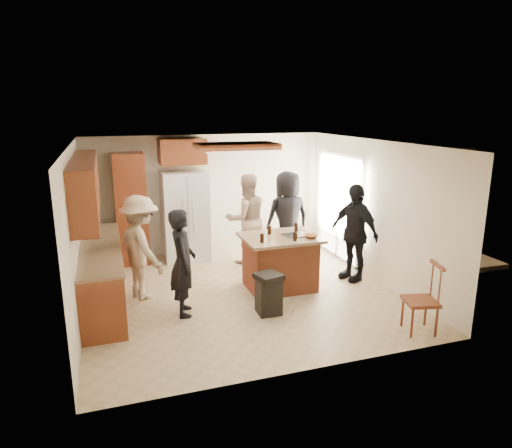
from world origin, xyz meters
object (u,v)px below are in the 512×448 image
object	(u,v)px
refrigerator	(185,216)
person_behind_right	(287,218)
person_side_right	(354,232)
trash_bin	(269,293)
spindle_chair	(422,301)
kitchen_island	(280,262)
person_counter	(141,248)
person_behind_left	(247,219)
person_front_left	(183,263)

from	to	relation	value
refrigerator	person_behind_right	bearing A→B (deg)	-26.57
person_side_right	person_behind_right	bearing A→B (deg)	-164.54
person_behind_right	person_side_right	bearing A→B (deg)	120.41
trash_bin	spindle_chair	distance (m)	2.18
refrigerator	trash_bin	size ratio (longest dim) A/B	2.86
kitchen_island	refrigerator	bearing A→B (deg)	120.64
person_counter	refrigerator	world-z (taller)	refrigerator
person_behind_left	person_behind_right	xyz separation A→B (m)	(0.75, -0.29, 0.03)
person_behind_left	person_behind_right	size ratio (longest dim) A/B	0.97
person_behind_right	trash_bin	xyz separation A→B (m)	(-1.14, -2.07, -0.61)
person_behind_left	person_counter	world-z (taller)	person_behind_left
person_side_right	kitchen_island	distance (m)	1.46
person_behind_left	spindle_chair	size ratio (longest dim) A/B	1.80
person_behind_left	person_side_right	size ratio (longest dim) A/B	1.02
person_side_right	trash_bin	distance (m)	2.20
person_front_left	person_side_right	size ratio (longest dim) A/B	0.92
person_behind_right	person_side_right	xyz separation A→B (m)	(0.80, -1.19, -0.05)
refrigerator	trash_bin	xyz separation A→B (m)	(0.72, -3.00, -0.58)
person_behind_right	refrigerator	world-z (taller)	person_behind_right
person_behind_left	kitchen_island	distance (m)	1.54
person_behind_right	kitchen_island	xyz separation A→B (m)	(-0.61, -1.18, -0.45)
trash_bin	refrigerator	bearing A→B (deg)	103.54
person_behind_right	refrigerator	distance (m)	2.08
person_counter	spindle_chair	distance (m)	4.33
refrigerator	kitchen_island	xyz separation A→B (m)	(1.25, -2.11, -0.43)
person_behind_left	kitchen_island	xyz separation A→B (m)	(0.14, -1.47, -0.42)
kitchen_island	person_counter	bearing A→B (deg)	171.76
kitchen_island	spindle_chair	size ratio (longest dim) A/B	1.29
person_front_left	refrigerator	bearing A→B (deg)	-4.86
person_behind_right	person_counter	size ratio (longest dim) A/B	1.09
person_side_right	spindle_chair	distance (m)	2.14
person_behind_right	refrigerator	xyz separation A→B (m)	(-1.86, 0.93, -0.03)
person_counter	person_behind_left	bearing A→B (deg)	-84.98
trash_bin	person_side_right	bearing A→B (deg)	24.45
person_counter	kitchen_island	distance (m)	2.33
person_side_right	person_counter	xyz separation A→B (m)	(-3.69, 0.34, -0.03)
person_counter	refrigerator	xyz separation A→B (m)	(1.03, 1.78, 0.05)
trash_bin	person_counter	bearing A→B (deg)	145.11
person_front_left	person_behind_left	distance (m)	2.54
trash_bin	person_front_left	bearing A→B (deg)	162.09
person_front_left	person_counter	world-z (taller)	person_counter
person_behind_right	spindle_chair	size ratio (longest dim) A/B	1.87
person_behind_left	trash_bin	distance (m)	2.47
person_front_left	refrigerator	distance (m)	2.66
refrigerator	spindle_chair	xyz separation A→B (m)	(2.53, -4.22, -0.45)
person_behind_left	person_front_left	bearing A→B (deg)	47.53
person_counter	spindle_chair	bearing A→B (deg)	-147.55
person_behind_right	kitchen_island	distance (m)	1.41
person_front_left	kitchen_island	distance (m)	1.84
person_behind_left	person_side_right	world-z (taller)	person_behind_left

